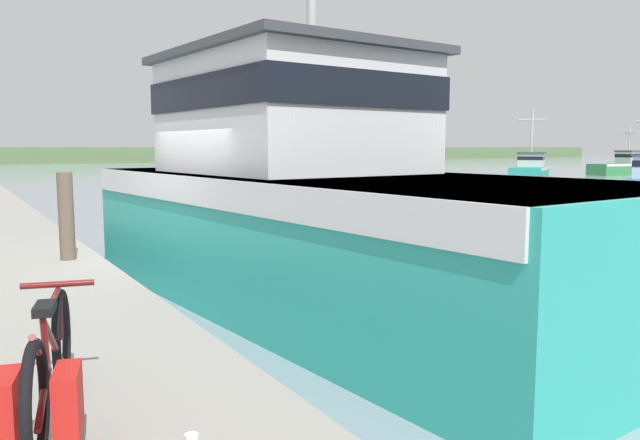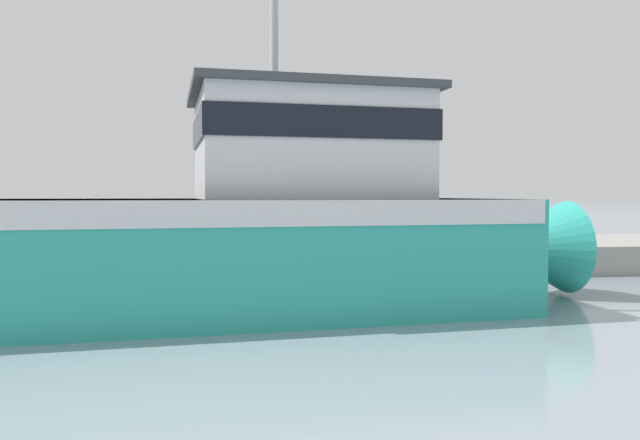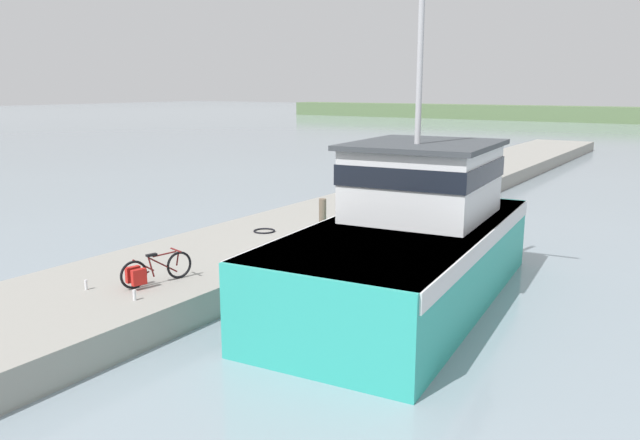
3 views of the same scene
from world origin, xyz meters
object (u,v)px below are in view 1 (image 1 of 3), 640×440
object	(u,v)px
fishing_boat_main	(315,200)
boat_orange_near	(530,171)
bicycle_touring	(46,375)
boat_blue_far	(626,166)
mooring_post	(66,216)

from	to	relation	value
fishing_boat_main	boat_orange_near	size ratio (longest dim) A/B	1.79
fishing_boat_main	bicycle_touring	world-z (taller)	fishing_boat_main
boat_orange_near	bicycle_touring	distance (m)	40.49
fishing_boat_main	bicycle_touring	xyz separation A→B (m)	(-4.29, -4.44, -0.45)
boat_blue_far	bicycle_touring	distance (m)	54.86
boat_blue_far	boat_orange_near	world-z (taller)	boat_orange_near
boat_orange_near	mooring_post	xyz separation A→B (m)	(-31.31, -18.89, 0.58)
boat_blue_far	mooring_post	xyz separation A→B (m)	(-46.43, -22.05, 0.58)
boat_blue_far	boat_orange_near	bearing A→B (deg)	-72.60
boat_orange_near	boat_blue_far	bearing A→B (deg)	67.22
fishing_boat_main	bicycle_touring	distance (m)	6.19
boat_orange_near	mooring_post	size ratio (longest dim) A/B	5.14
mooring_post	fishing_boat_main	bearing A→B (deg)	-18.62
boat_blue_far	boat_orange_near	xyz separation A→B (m)	(-15.13, -3.16, 0.01)
boat_blue_far	boat_orange_near	distance (m)	15.46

